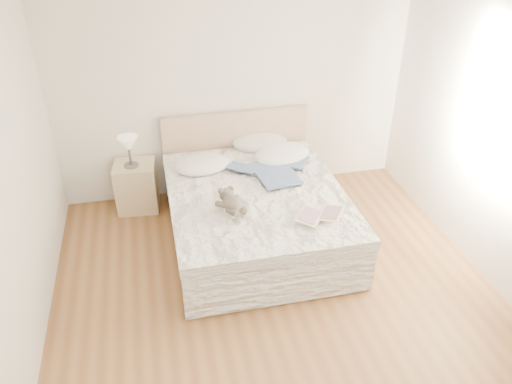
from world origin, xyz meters
TOP-DOWN VIEW (x-y plane):
  - floor at (0.00, 0.00)m, footprint 4.00×4.50m
  - wall_back at (0.00, 2.25)m, footprint 4.00×0.02m
  - window at (1.99, 0.30)m, footprint 0.02×1.30m
  - bed at (0.00, 1.19)m, footprint 1.72×2.14m
  - nightstand at (-1.19, 2.02)m, footprint 0.48×0.44m
  - table_lamp at (-1.21, 1.98)m, footprint 0.26×0.26m
  - pillow_left at (-0.46, 1.70)m, footprint 0.64×0.48m
  - pillow_middle at (0.27, 2.08)m, footprint 0.70×0.54m
  - pillow_right at (0.44, 1.74)m, footprint 0.76×0.63m
  - blouse at (0.26, 1.36)m, footprint 0.71×0.74m
  - photo_book at (-0.40, 1.70)m, footprint 0.34×0.26m
  - childrens_book at (0.46, 0.51)m, footprint 0.50×0.47m
  - teddy_bear at (-0.30, 0.75)m, footprint 0.31×0.37m

SIDE VIEW (x-z plane):
  - floor at x=0.00m, z-range 0.00..0.00m
  - nightstand at x=-1.19m, z-range 0.00..0.56m
  - bed at x=0.00m, z-range -0.19..0.81m
  - blouse at x=0.26m, z-range 0.62..0.64m
  - photo_book at x=-0.40m, z-range 0.62..0.64m
  - childrens_book at x=0.46m, z-range 0.62..0.64m
  - pillow_left at x=-0.46m, z-range 0.55..0.73m
  - pillow_middle at x=0.27m, z-range 0.54..0.74m
  - pillow_right at x=0.44m, z-range 0.54..0.74m
  - teddy_bear at x=-0.30m, z-range 0.57..0.73m
  - table_lamp at x=-1.21m, z-range 0.64..0.99m
  - wall_back at x=0.00m, z-range 0.00..2.70m
  - window at x=1.99m, z-range 0.90..2.00m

